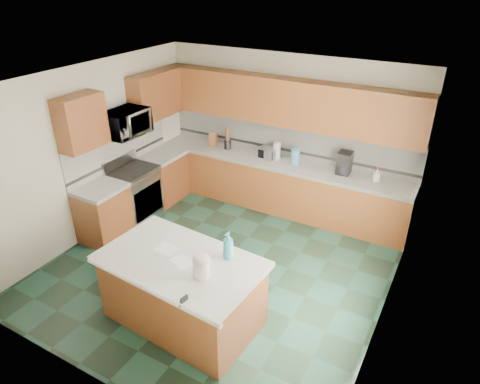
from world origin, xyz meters
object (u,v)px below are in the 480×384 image
Objects in this scene: island_top at (180,262)px; coffee_maker at (344,163)px; island_base at (183,292)px; toaster_oven at (268,153)px; soap_bottle_island at (228,245)px; treat_jar at (202,269)px; knife_block at (213,140)px.

island_top is 3.34m from coffee_maker.
island_base is 3.25m from toaster_oven.
coffee_maker is (0.48, 2.89, 0.01)m from soap_bottle_island.
island_top is at bearing 174.93° from treat_jar.
toaster_oven is at bearing 179.33° from coffee_maker.
treat_jar is 0.76× the size of knife_block.
treat_jar reaches higher than island_base.
island_base is at bearing -138.59° from soap_bottle_island.
island_base is 0.71m from treat_jar.
soap_bottle_island reaches higher than knife_block.
treat_jar is at bearing -57.02° from toaster_oven.
coffee_maker reaches higher than treat_jar.
knife_block is at bearing 178.75° from coffee_maker.
soap_bottle_island reaches higher than toaster_oven.
soap_bottle_island is (0.09, 0.43, 0.08)m from treat_jar.
toaster_oven is (-0.88, 2.86, -0.08)m from soap_bottle_island.
toaster_oven is (-0.41, 3.17, 0.58)m from island_base.
coffee_maker is (0.95, 3.20, 0.22)m from island_top.
island_base is at bearing -108.51° from coffee_maker.
treat_jar is 0.51× the size of coffee_maker.
island_top is at bearing -63.24° from toaster_oven.
toaster_oven is at bearing 101.65° from island_top.
island_base is 3.58m from knife_block.
knife_block is 0.68× the size of coffee_maker.
island_top is 9.97× the size of treat_jar.
treat_jar is at bearing -92.91° from soap_bottle_island.
toaster_oven is (-0.41, 3.17, 0.12)m from island_top.
treat_jar is 3.37m from coffee_maker.
treat_jar is at bearing -13.52° from island_top.
island_base is at bearing 174.93° from treat_jar.
treat_jar is at bearing -101.61° from coffee_maker.
toaster_oven is at bearing 115.62° from soap_bottle_island.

